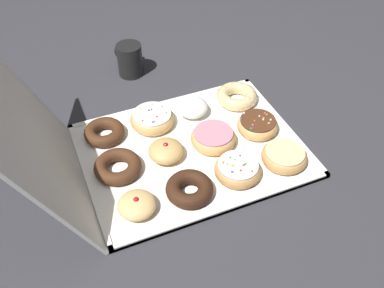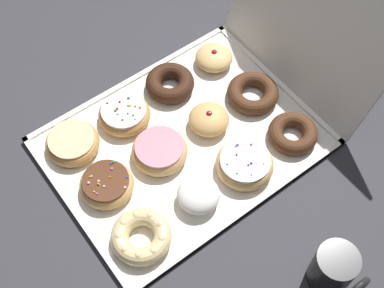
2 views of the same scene
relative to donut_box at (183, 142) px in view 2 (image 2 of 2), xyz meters
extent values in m
plane|color=#333338|center=(0.00, 0.00, -0.01)|extent=(3.00, 3.00, 0.00)
cube|color=white|center=(0.00, 0.00, 0.00)|extent=(0.43, 0.56, 0.01)
cube|color=white|center=(0.00, -0.28, 0.00)|extent=(0.43, 0.01, 0.01)
cube|color=white|center=(0.00, 0.28, 0.00)|extent=(0.43, 0.01, 0.01)
cube|color=white|center=(-0.21, 0.00, 0.00)|extent=(0.01, 0.56, 0.01)
cube|color=white|center=(0.21, 0.00, 0.00)|extent=(0.01, 0.56, 0.01)
torus|color=tan|center=(-0.13, -0.20, 0.02)|extent=(0.12, 0.12, 0.03)
cylinder|color=beige|center=(-0.13, -0.20, 0.04)|extent=(0.10, 0.10, 0.01)
torus|color=tan|center=(0.00, -0.19, 0.02)|extent=(0.11, 0.11, 0.04)
cylinder|color=#59331E|center=(0.00, -0.19, 0.04)|extent=(0.10, 0.10, 0.01)
sphere|color=pink|center=(-0.01, -0.17, 0.04)|extent=(0.01, 0.01, 0.01)
sphere|color=pink|center=(0.02, -0.22, 0.04)|extent=(0.00, 0.00, 0.00)
sphere|color=green|center=(-0.02, -0.16, 0.04)|extent=(0.01, 0.01, 0.01)
sphere|color=yellow|center=(0.01, -0.23, 0.04)|extent=(0.00, 0.00, 0.00)
sphere|color=white|center=(0.04, -0.17, 0.04)|extent=(0.01, 0.01, 0.01)
sphere|color=white|center=(0.01, -0.20, 0.04)|extent=(0.01, 0.01, 0.01)
sphere|color=white|center=(-0.01, -0.21, 0.04)|extent=(0.01, 0.01, 0.01)
sphere|color=white|center=(-0.02, -0.21, 0.04)|extent=(0.00, 0.00, 0.00)
sphere|color=orange|center=(-0.02, -0.22, 0.04)|extent=(0.00, 0.00, 0.00)
sphere|color=orange|center=(0.00, -0.21, 0.04)|extent=(0.01, 0.01, 0.01)
sphere|color=white|center=(-0.01, -0.22, 0.04)|extent=(0.01, 0.01, 0.01)
sphere|color=blue|center=(-0.03, -0.16, 0.04)|extent=(0.00, 0.00, 0.00)
sphere|color=blue|center=(0.02, -0.16, 0.04)|extent=(0.00, 0.00, 0.00)
sphere|color=orange|center=(0.00, -0.18, 0.04)|extent=(0.00, 0.00, 0.00)
torus|color=#EACC8C|center=(0.14, -0.20, 0.02)|extent=(0.12, 0.12, 0.04)
sphere|color=#EACC8C|center=(0.18, -0.20, 0.03)|extent=(0.02, 0.02, 0.02)
sphere|color=#EACC8C|center=(0.17, -0.17, 0.03)|extent=(0.02, 0.02, 0.02)
sphere|color=#EACC8C|center=(0.14, -0.16, 0.03)|extent=(0.02, 0.02, 0.02)
sphere|color=#EACC8C|center=(0.12, -0.16, 0.03)|extent=(0.02, 0.02, 0.02)
sphere|color=#EACC8C|center=(0.10, -0.19, 0.03)|extent=(0.02, 0.02, 0.02)
sphere|color=#EACC8C|center=(0.10, -0.21, 0.03)|extent=(0.02, 0.02, 0.02)
sphere|color=#EACC8C|center=(0.12, -0.24, 0.03)|extent=(0.02, 0.02, 0.02)
sphere|color=#EACC8C|center=(0.14, -0.24, 0.03)|extent=(0.02, 0.02, 0.02)
sphere|color=#EACC8C|center=(0.17, -0.23, 0.03)|extent=(0.02, 0.02, 0.02)
torus|color=tan|center=(-0.13, -0.07, 0.02)|extent=(0.12, 0.12, 0.04)
cylinder|color=white|center=(-0.13, -0.07, 0.04)|extent=(0.10, 0.10, 0.01)
sphere|color=green|center=(-0.13, -0.09, 0.04)|extent=(0.01, 0.01, 0.01)
sphere|color=red|center=(-0.16, -0.09, 0.04)|extent=(0.00, 0.00, 0.00)
sphere|color=pink|center=(-0.12, -0.04, 0.04)|extent=(0.00, 0.00, 0.00)
sphere|color=red|center=(-0.15, -0.07, 0.04)|extent=(0.01, 0.01, 0.01)
sphere|color=red|center=(-0.10, -0.09, 0.04)|extent=(0.00, 0.00, 0.00)
sphere|color=orange|center=(-0.13, -0.06, 0.04)|extent=(0.01, 0.01, 0.01)
sphere|color=white|center=(-0.12, -0.09, 0.04)|extent=(0.01, 0.01, 0.01)
sphere|color=blue|center=(-0.14, -0.04, 0.04)|extent=(0.01, 0.01, 0.01)
sphere|color=yellow|center=(-0.12, -0.05, 0.04)|extent=(0.00, 0.00, 0.00)
sphere|color=red|center=(-0.13, -0.08, 0.04)|extent=(0.01, 0.01, 0.01)
sphere|color=green|center=(-0.11, -0.07, 0.04)|extent=(0.00, 0.00, 0.00)
sphere|color=white|center=(-0.09, -0.06, 0.04)|extent=(0.00, 0.00, 0.00)
sphere|color=orange|center=(-0.11, -0.04, 0.04)|extent=(0.01, 0.01, 0.01)
sphere|color=green|center=(-0.10, -0.06, 0.04)|extent=(0.00, 0.00, 0.00)
torus|color=tan|center=(0.00, -0.06, 0.02)|extent=(0.12, 0.12, 0.04)
cylinder|color=pink|center=(0.00, -0.06, 0.04)|extent=(0.10, 0.10, 0.01)
ellipsoid|color=white|center=(0.13, -0.06, 0.03)|extent=(0.09, 0.09, 0.05)
torus|color=#381E11|center=(-0.14, 0.06, 0.02)|extent=(0.11, 0.11, 0.04)
ellipsoid|color=tan|center=(0.00, 0.07, 0.03)|extent=(0.09, 0.09, 0.04)
sphere|color=#B21923|center=(0.00, 0.07, 0.05)|extent=(0.01, 0.01, 0.01)
torus|color=tan|center=(0.13, 0.06, 0.02)|extent=(0.12, 0.12, 0.04)
cylinder|color=white|center=(0.13, 0.06, 0.04)|extent=(0.11, 0.11, 0.01)
sphere|color=blue|center=(0.15, 0.07, 0.05)|extent=(0.01, 0.01, 0.01)
sphere|color=orange|center=(0.10, 0.07, 0.05)|extent=(0.01, 0.01, 0.01)
sphere|color=green|center=(0.12, 0.02, 0.05)|extent=(0.00, 0.00, 0.00)
sphere|color=red|center=(0.15, 0.06, 0.05)|extent=(0.01, 0.01, 0.01)
sphere|color=blue|center=(0.10, 0.07, 0.05)|extent=(0.01, 0.01, 0.01)
sphere|color=red|center=(0.11, 0.05, 0.05)|extent=(0.01, 0.01, 0.01)
sphere|color=red|center=(0.11, 0.09, 0.05)|extent=(0.01, 0.01, 0.01)
sphere|color=orange|center=(0.17, 0.05, 0.05)|extent=(0.00, 0.00, 0.00)
sphere|color=green|center=(0.15, 0.03, 0.05)|extent=(0.00, 0.00, 0.00)
sphere|color=yellow|center=(0.16, 0.08, 0.05)|extent=(0.00, 0.00, 0.00)
ellipsoid|color=#E5B770|center=(-0.13, 0.19, 0.02)|extent=(0.09, 0.09, 0.04)
sphere|color=#B21923|center=(-0.13, 0.19, 0.04)|extent=(0.01, 0.01, 0.01)
torus|color=#472816|center=(0.00, 0.20, 0.02)|extent=(0.12, 0.12, 0.03)
torus|color=#472816|center=(0.14, 0.20, 0.02)|extent=(0.11, 0.11, 0.03)
cylinder|color=black|center=(0.41, 0.04, 0.05)|extent=(0.08, 0.08, 0.10)
cylinder|color=black|center=(0.41, 0.04, 0.09)|extent=(0.07, 0.07, 0.01)
camera|label=1|loc=(-0.75, 0.32, 0.81)|focal=41.11mm
camera|label=2|loc=(0.50, -0.35, 0.98)|focal=49.00mm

